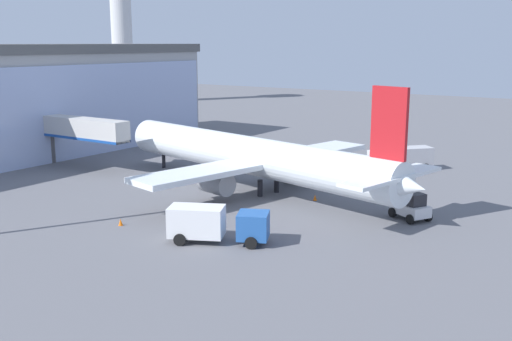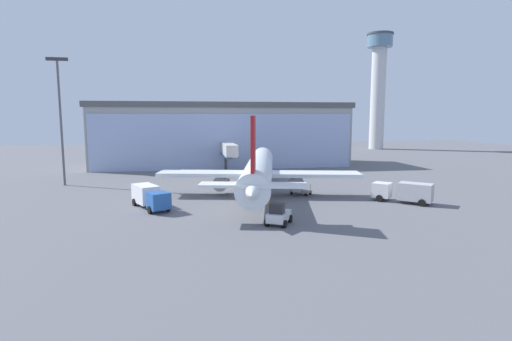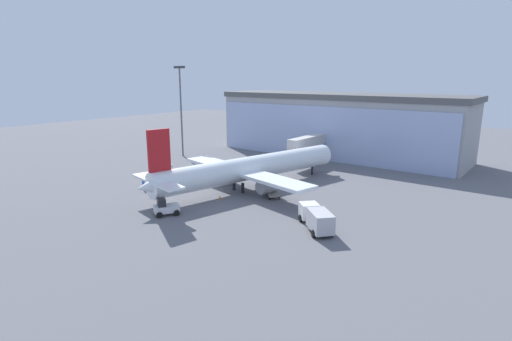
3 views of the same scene
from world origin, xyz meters
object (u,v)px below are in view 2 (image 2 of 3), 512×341
object	(u,v)px
jet_bridge	(228,150)
safety_cone_nose	(269,202)
airplane	(259,170)
fuel_truck	(404,191)
catering_truck	(150,196)
safety_cone_wingtip	(148,193)
pushback_tug	(278,215)
apron_light_mast	(60,111)
control_tower	(378,83)
baggage_cart	(301,191)

from	to	relation	value
jet_bridge	safety_cone_nose	bearing A→B (deg)	-176.55
airplane	fuel_truck	distance (m)	19.61
catering_truck	airplane	bearing A→B (deg)	87.98
safety_cone_wingtip	fuel_truck	bearing A→B (deg)	-19.61
airplane	pushback_tug	size ratio (longest dim) A/B	10.37
jet_bridge	apron_light_mast	bearing A→B (deg)	109.95
apron_light_mast	catering_truck	bearing A→B (deg)	-52.72
catering_truck	fuel_truck	size ratio (longest dim) A/B	1.10
catering_truck	safety_cone_nose	xyz separation A→B (m)	(14.56, -0.67, -1.19)
catering_truck	safety_cone_nose	world-z (taller)	catering_truck
control_tower	catering_truck	xyz separation A→B (m)	(-70.79, -80.39, -21.30)
safety_cone_wingtip	apron_light_mast	bearing A→B (deg)	142.70
jet_bridge	safety_cone_wingtip	size ratio (longest dim) A/B	25.57
baggage_cart	control_tower	bearing A→B (deg)	99.37
catering_truck	pushback_tug	distance (m)	16.91
safety_cone_wingtip	airplane	bearing A→B (deg)	-9.35
jet_bridge	safety_cone_nose	world-z (taller)	jet_bridge
jet_bridge	catering_truck	size ratio (longest dim) A/B	1.86
pushback_tug	catering_truck	bearing A→B (deg)	83.69
fuel_truck	safety_cone_nose	bearing A→B (deg)	35.95
apron_light_mast	baggage_cart	xyz separation A→B (m)	(35.21, -14.68, -11.35)
jet_bridge	baggage_cart	xyz separation A→B (m)	(7.47, -24.54, -4.00)
airplane	pushback_tug	xyz separation A→B (m)	(-1.15, -16.41, -2.44)
control_tower	catering_truck	world-z (taller)	control_tower
airplane	catering_truck	xyz separation A→B (m)	(-14.66, -6.26, -1.95)
catering_truck	baggage_cart	xyz separation A→B (m)	(20.43, 4.74, -0.97)
catering_truck	apron_light_mast	bearing A→B (deg)	-167.87
apron_light_mast	catering_truck	xyz separation A→B (m)	(14.79, -19.43, -10.38)
jet_bridge	control_tower	world-z (taller)	control_tower
pushback_tug	safety_cone_nose	bearing A→B (deg)	24.31
fuel_truck	baggage_cart	size ratio (longest dim) A/B	2.18
safety_cone_nose	safety_cone_wingtip	size ratio (longest dim) A/B	1.00
control_tower	safety_cone_nose	world-z (taller)	control_tower
safety_cone_nose	control_tower	bearing A→B (deg)	55.25
pushback_tug	safety_cone_wingtip	distance (m)	23.80
control_tower	baggage_cart	distance (m)	93.57
jet_bridge	baggage_cart	bearing A→B (deg)	-162.68
fuel_truck	pushback_tug	distance (m)	19.80
airplane	jet_bridge	bearing A→B (deg)	17.41
pushback_tug	airplane	bearing A→B (deg)	26.63
airplane	baggage_cart	size ratio (longest dim) A/B	12.26
apron_light_mast	pushback_tug	size ratio (longest dim) A/B	5.43
safety_cone_nose	safety_cone_wingtip	xyz separation A→B (m)	(-15.41, 9.48, 0.00)
jet_bridge	baggage_cart	size ratio (longest dim) A/B	4.48
control_tower	catering_truck	size ratio (longest dim) A/B	5.18
apron_light_mast	fuel_truck	bearing A→B (deg)	-25.51
apron_light_mast	control_tower	bearing A→B (deg)	35.47
jet_bridge	apron_light_mast	size ratio (longest dim) A/B	0.70
control_tower	catering_truck	distance (m)	109.21
control_tower	fuel_truck	xyz separation A→B (m)	(-38.89, -83.25, -21.30)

